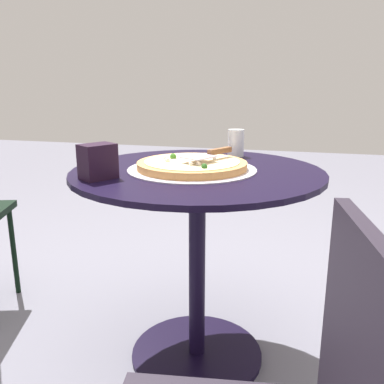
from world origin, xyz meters
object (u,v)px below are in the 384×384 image
object	(u,v)px
pizza_server	(210,154)
napkin_dispenser	(98,161)
patio_table	(197,227)
drinking_cup	(236,143)
pizza_on_tray	(192,166)

from	to	relation	value
pizza_server	napkin_dispenser	world-z (taller)	napkin_dispenser
patio_table	drinking_cup	xyz separation A→B (m)	(-0.08, -0.29, 0.26)
pizza_on_tray	pizza_server	xyz separation A→B (m)	(-0.06, -0.02, 0.04)
drinking_cup	napkin_dispenser	bearing A→B (deg)	55.71
patio_table	drinking_cup	world-z (taller)	drinking_cup
patio_table	napkin_dispenser	xyz separation A→B (m)	(0.26, 0.21, 0.26)
pizza_server	drinking_cup	distance (m)	0.28
patio_table	pizza_on_tray	world-z (taller)	pizza_on_tray
napkin_dispenser	patio_table	bearing A→B (deg)	161.30
napkin_dispenser	pizza_on_tray	bearing A→B (deg)	161.88
pizza_on_tray	napkin_dispenser	xyz separation A→B (m)	(0.24, 0.20, 0.04)
napkin_dispenser	pizza_server	bearing A→B (deg)	159.29
drinking_cup	napkin_dispenser	world-z (taller)	same
pizza_server	napkin_dispenser	size ratio (longest dim) A/B	1.97
pizza_on_tray	pizza_server	distance (m)	0.07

